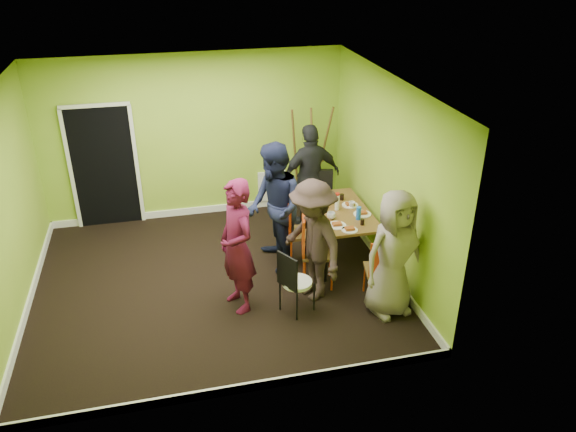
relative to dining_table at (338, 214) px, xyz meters
name	(u,v)px	position (x,y,z in m)	size (l,w,h in m)	color
ground	(215,281)	(-1.92, -0.33, -0.70)	(5.00, 5.00, 0.00)	black
room_walls	(209,219)	(-1.95, -0.28, 0.29)	(5.04, 4.54, 2.82)	#8AB62E
dining_table	(338,214)	(0.00, 0.00, 0.00)	(0.90, 1.50, 0.75)	black
chair_left_far	(295,227)	(-0.68, -0.06, -0.11)	(0.45, 0.44, 1.04)	#CF4213
chair_left_near	(312,246)	(-0.60, -0.68, -0.10)	(0.53, 0.53, 1.07)	#CF4213
chair_back_end	(320,189)	(-0.03, 0.90, 0.02)	(0.52, 0.58, 1.02)	#CF4213
chair_front_end	(382,267)	(0.17, -1.33, -0.15)	(0.47, 0.47, 0.96)	#CF4213
chair_bentwood	(294,280)	(-1.01, -1.28, -0.20)	(0.48, 0.48, 0.90)	black
easel	(310,159)	(0.02, 1.70, 0.23)	(0.75, 0.71, 1.87)	brown
plate_near_left	(316,202)	(-0.25, 0.36, 0.06)	(0.23, 0.23, 0.01)	white
plate_near_right	(337,225)	(-0.17, -0.46, 0.06)	(0.27, 0.27, 0.01)	white
plate_far_back	(326,195)	(-0.03, 0.55, 0.06)	(0.22, 0.22, 0.01)	white
plate_far_front	(350,230)	(-0.04, -0.63, 0.06)	(0.23, 0.23, 0.01)	white
plate_wall_back	(350,205)	(0.23, 0.13, 0.06)	(0.25, 0.25, 0.01)	white
plate_wall_front	(362,214)	(0.30, -0.20, 0.06)	(0.26, 0.26, 0.01)	white
thermos	(337,202)	(-0.01, 0.04, 0.17)	(0.07, 0.07, 0.24)	white
blue_bottle	(359,213)	(0.19, -0.34, 0.15)	(0.07, 0.07, 0.20)	blue
orange_bottle	(331,201)	(-0.04, 0.26, 0.09)	(0.04, 0.04, 0.07)	#CF4213
glass_mid	(325,204)	(-0.16, 0.17, 0.11)	(0.07, 0.07, 0.10)	black
glass_back	(342,197)	(0.17, 0.35, 0.10)	(0.07, 0.07, 0.09)	black
glass_front	(362,222)	(0.19, -0.51, 0.10)	(0.06, 0.06, 0.09)	black
cup_a	(331,216)	(-0.19, -0.23, 0.10)	(0.13, 0.13, 0.10)	white
cup_b	(352,205)	(0.23, 0.06, 0.10)	(0.10, 0.10, 0.09)	white
person_standing	(237,247)	(-1.67, -0.98, 0.21)	(0.66, 0.43, 1.81)	#530E2C
person_left_far	(274,208)	(-0.99, -0.09, 0.26)	(0.92, 0.72, 1.90)	#151A36
person_left_near	(313,241)	(-0.67, -0.97, 0.16)	(1.10, 0.63, 1.70)	#2E211F
person_back_end	(311,177)	(-0.15, 1.03, 0.19)	(1.04, 0.43, 1.77)	black
person_front_end	(394,254)	(0.23, -1.54, 0.16)	(0.84, 0.55, 1.72)	gray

